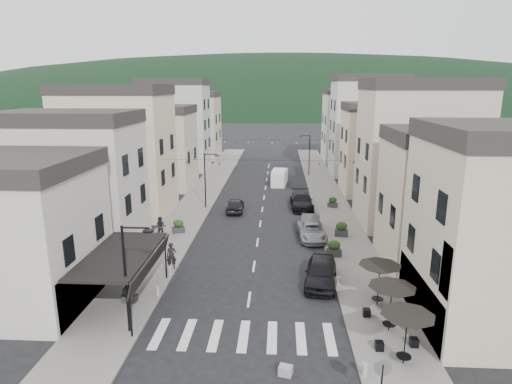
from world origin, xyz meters
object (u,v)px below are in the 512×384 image
at_px(parked_car_b, 310,225).
at_px(parked_car_e, 235,205).
at_px(parked_car_d, 302,201).
at_px(pedestrian_b, 161,227).
at_px(delivery_van, 279,177).
at_px(parked_car_a, 321,272).
at_px(pedestrian_a, 171,256).
at_px(parked_car_c, 312,231).

xyz_separation_m(parked_car_b, parked_car_e, (-7.40, 6.30, -0.05)).
xyz_separation_m(parked_car_d, pedestrian_b, (-12.54, -10.25, 0.23)).
distance_m(parked_car_e, delivery_van, 13.76).
bearing_deg(parked_car_a, pedestrian_a, 178.94).
distance_m(parked_car_b, parked_car_c, 1.55).
bearing_deg(delivery_van, pedestrian_b, -108.80).
distance_m(parked_car_d, pedestrian_b, 16.20).
distance_m(parked_car_e, pedestrian_a, 15.28).
height_order(parked_car_c, parked_car_e, parked_car_e).
relative_size(parked_car_c, pedestrian_a, 2.51).
distance_m(parked_car_c, parked_car_d, 9.56).
relative_size(parked_car_b, pedestrian_b, 2.53).
bearing_deg(parked_car_b, pedestrian_b, -165.34).
bearing_deg(parked_car_c, delivery_van, 94.15).
bearing_deg(parked_car_c, parked_car_a, -93.54).
height_order(parked_car_c, pedestrian_b, pedestrian_b).
bearing_deg(parked_car_c, parked_car_b, 86.46).
height_order(parked_car_d, pedestrian_a, pedestrian_a).
relative_size(parked_car_b, pedestrian_a, 2.40).
relative_size(parked_car_c, parked_car_d, 0.88).
height_order(parked_car_b, parked_car_e, parked_car_b).
xyz_separation_m(delivery_van, pedestrian_b, (-10.13, -21.51, -0.01)).
distance_m(parked_car_a, pedestrian_a, 10.53).
distance_m(parked_car_c, delivery_van, 21.00).
relative_size(parked_car_d, pedestrian_b, 3.03).
relative_size(delivery_van, pedestrian_a, 2.38).
relative_size(parked_car_c, delivery_van, 1.06).
height_order(parked_car_a, parked_car_e, parked_car_a).
distance_m(parked_car_b, parked_car_e, 9.72).
height_order(delivery_van, pedestrian_a, delivery_van).
bearing_deg(parked_car_b, delivery_van, 103.12).
bearing_deg(pedestrian_b, parked_car_e, 54.75).
height_order(parked_car_a, delivery_van, delivery_van).
height_order(parked_car_e, pedestrian_a, pedestrian_a).
relative_size(parked_car_b, parked_car_e, 1.10).
xyz_separation_m(parked_car_c, parked_car_e, (-7.40, 7.85, 0.04)).
height_order(parked_car_a, pedestrian_a, pedestrian_a).
bearing_deg(parked_car_d, pedestrian_a, -123.02).
height_order(parked_car_a, parked_car_b, parked_car_a).
height_order(parked_car_d, parked_car_e, parked_car_d).
height_order(parked_car_e, delivery_van, delivery_van).
height_order(parked_car_d, pedestrian_b, pedestrian_b).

